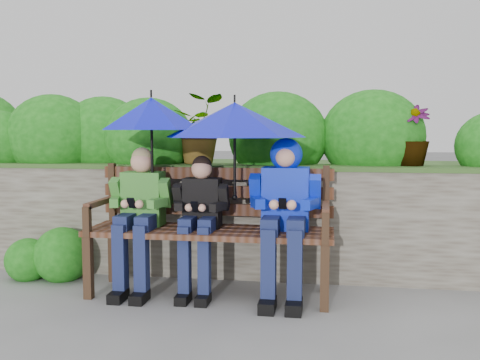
% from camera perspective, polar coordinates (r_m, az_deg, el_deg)
% --- Properties ---
extents(ground, '(60.00, 60.00, 0.00)m').
position_cam_1_polar(ground, '(4.35, -0.22, -12.70)').
color(ground, slate).
rests_on(ground, ground).
extents(garden_backdrop, '(8.00, 2.86, 1.80)m').
position_cam_1_polar(garden_backdrop, '(5.74, 1.12, -1.51)').
color(garden_backdrop, brown).
rests_on(garden_backdrop, ground).
extents(park_bench, '(2.00, 0.59, 1.05)m').
position_cam_1_polar(park_bench, '(4.43, -3.06, -4.35)').
color(park_bench, '#382517').
rests_on(park_bench, ground).
extents(boy_left, '(0.50, 0.58, 1.20)m').
position_cam_1_polar(boy_left, '(4.49, -10.70, -3.18)').
color(boy_left, '#2E8723').
rests_on(boy_left, ground).
extents(boy_middle, '(0.45, 0.52, 1.14)m').
position_cam_1_polar(boy_middle, '(4.35, -4.32, -3.74)').
color(boy_middle, black).
rests_on(boy_middle, ground).
extents(boy_right, '(0.56, 0.68, 1.28)m').
position_cam_1_polar(boy_right, '(4.23, 4.79, -2.51)').
color(boy_right, '#0926CE').
rests_on(boy_right, ground).
extents(umbrella_left, '(0.85, 0.85, 0.91)m').
position_cam_1_polar(umbrella_left, '(4.43, -9.43, 6.98)').
color(umbrella_left, '#050DC9').
rests_on(umbrella_left, ground).
extents(umbrella_right, '(1.14, 1.14, 0.84)m').
position_cam_1_polar(umbrella_right, '(4.29, -0.58, 6.43)').
color(umbrella_right, '#050DC9').
rests_on(umbrella_right, ground).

